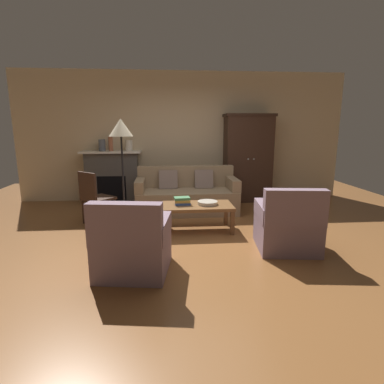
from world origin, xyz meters
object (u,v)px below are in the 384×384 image
fireplace (113,176)px  armchair_near_right (288,227)px  book_stack (182,201)px  mantel_vase_cream (129,145)px  armchair_near_left (133,246)px  couch (187,195)px  side_chair_wooden (94,195)px  mantel_vase_slate (102,145)px  armoire (248,158)px  floor_lamp (121,134)px  mantel_vase_terracotta (111,144)px  coffee_table (197,208)px  fruit_bowl (208,203)px

fireplace → armchair_near_right: bearing=-46.6°
book_stack → mantel_vase_cream: mantel_vase_cream is taller
fireplace → armchair_near_left: fireplace is taller
couch → side_chair_wooden: size_ratio=2.14×
mantel_vase_slate → side_chair_wooden: size_ratio=0.27×
armoire → couch: armoire is taller
armoire → floor_lamp: 3.13m
mantel_vase_cream → armchair_near_right: mantel_vase_cream is taller
couch → mantel_vase_cream: size_ratio=8.60×
couch → book_stack: size_ratio=7.40×
armchair_near_left → armchair_near_right: (1.99, 0.51, 0.00)m
mantel_vase_terracotta → mantel_vase_slate: bearing=180.0°
side_chair_wooden → coffee_table: bearing=-15.2°
mantel_vase_terracotta → coffee_table: bearing=-50.7°
book_stack → mantel_vase_terracotta: 2.56m
fruit_bowl → side_chair_wooden: (-1.86, 0.46, 0.07)m
fruit_bowl → floor_lamp: size_ratio=0.18×
armchair_near_right → side_chair_wooden: bearing=154.3°
armoire → mantel_vase_terracotta: (-2.95, 0.06, 0.32)m
armoire → armchair_near_left: 4.05m
mantel_vase_slate → armoire: bearing=-1.1°
mantel_vase_slate → floor_lamp: (0.68, -1.91, 0.27)m
coffee_table → side_chair_wooden: bearing=164.8°
mantel_vase_slate → armchair_near_left: size_ratio=0.27×
mantel_vase_cream → side_chair_wooden: 1.76m
mantel_vase_terracotta → fireplace: bearing=90.0°
mantel_vase_slate → mantel_vase_terracotta: size_ratio=0.81×
book_stack → mantel_vase_cream: (-1.03, 1.98, 0.75)m
armoire → mantel_vase_slate: (-3.13, 0.06, 0.29)m
mantel_vase_slate → armchair_near_right: mantel_vase_slate is taller
side_chair_wooden → armchair_near_right: bearing=-25.7°
fireplace → mantel_vase_slate: bearing=-174.3°
fruit_bowl → armchair_near_right: size_ratio=0.36×
armchair_near_left → side_chair_wooden: size_ratio=0.98×
mantel_vase_slate → book_stack: bearing=-51.3°
book_stack → couch: bearing=82.6°
mantel_vase_terracotta → mantel_vase_cream: mantel_vase_terracotta is taller
couch → armchair_near_left: size_ratio=2.19×
fruit_bowl → side_chair_wooden: size_ratio=0.35×
fireplace → book_stack: bearing=-54.9°
fruit_bowl → mantel_vase_terracotta: mantel_vase_terracotta is taller
armoire → coffee_table: bearing=-123.8°
mantel_vase_terracotta → floor_lamp: size_ratio=0.17×
armoire → armchair_near_left: armoire is taller
fruit_bowl → side_chair_wooden: 1.92m
armchair_near_right → side_chair_wooden: side_chair_wooden is taller
coffee_table → mantel_vase_cream: (-1.26, 2.01, 0.87)m
mantel_vase_cream → coffee_table: bearing=-57.8°
fruit_bowl → book_stack: 0.40m
fireplace → side_chair_wooden: 1.57m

